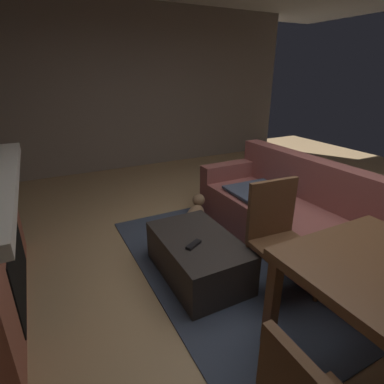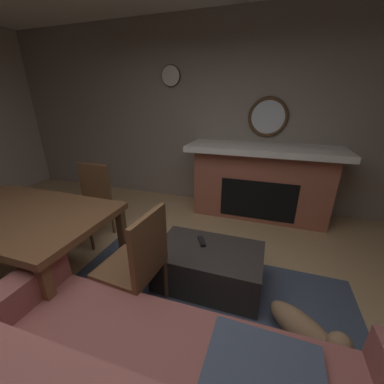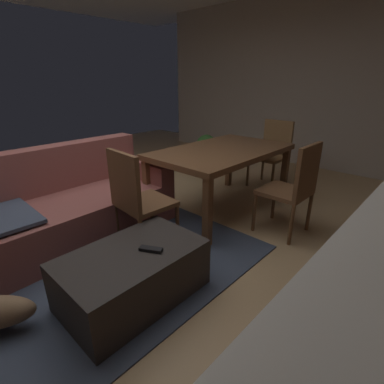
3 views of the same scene
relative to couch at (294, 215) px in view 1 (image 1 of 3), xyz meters
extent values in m
plane|color=tan|center=(0.39, -0.42, -0.31)|extent=(9.43, 9.43, 0.00)
cube|color=gray|center=(-3.53, -0.42, 1.11)|extent=(0.12, 6.02, 2.83)
cube|color=#3D475B|center=(0.07, -0.62, -0.30)|extent=(2.60, 2.00, 0.01)
cube|color=black|center=(-0.27, -2.61, 0.04)|extent=(1.03, 0.10, 0.56)
cube|color=#8C4C47|center=(0.01, -0.06, -0.10)|extent=(2.28, 0.91, 0.42)
cube|color=#8C4C47|center=(0.00, 0.28, 0.33)|extent=(2.27, 0.23, 0.44)
cube|color=#8C4C47|center=(-1.04, -0.07, 0.21)|extent=(0.19, 0.89, 0.20)
cube|color=#3D475B|center=(-0.45, -0.07, 0.14)|extent=(0.57, 0.76, 0.03)
cube|color=#2D2826|center=(0.07, -1.19, -0.12)|extent=(0.97, 0.60, 0.38)
cube|color=black|center=(0.16, -1.28, 0.09)|extent=(0.12, 0.16, 0.02)
cube|color=brown|center=(0.95, -0.27, 0.03)|extent=(0.07, 0.07, 0.68)
cube|color=brown|center=(0.95, -1.13, 0.03)|extent=(0.07, 0.07, 0.68)
cube|color=brown|center=(0.59, -0.70, 0.12)|extent=(0.47, 0.47, 0.04)
cube|color=brown|center=(0.39, -0.68, 0.38)|extent=(0.07, 0.44, 0.48)
cylinder|color=brown|center=(0.80, -0.51, -0.10)|extent=(0.04, 0.04, 0.41)
cylinder|color=brown|center=(0.77, -0.91, -0.10)|extent=(0.04, 0.04, 0.41)
cylinder|color=brown|center=(0.40, -0.49, -0.10)|extent=(0.04, 0.04, 0.41)
cylinder|color=brown|center=(0.37, -0.88, -0.10)|extent=(0.04, 0.04, 0.41)
ellipsoid|color=#8C6B4C|center=(-0.72, -0.80, -0.16)|extent=(0.54, 0.49, 0.20)
sphere|color=#8C6B4C|center=(-0.90, -0.65, -0.05)|extent=(0.15, 0.15, 0.15)
camera|label=1|loc=(2.06, -2.27, 1.41)|focal=28.26mm
camera|label=2|loc=(-0.36, 0.58, 1.36)|focal=21.98mm
camera|label=3|loc=(-0.89, -2.63, 1.17)|focal=27.11mm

